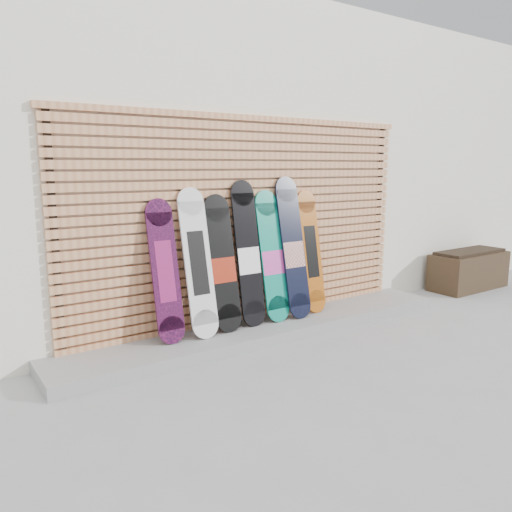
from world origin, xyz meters
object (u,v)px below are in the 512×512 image
at_px(snowboard_3, 248,255).
at_px(snowboard_1, 198,263).
at_px(snowboard_0, 165,271).
at_px(snowboard_2, 223,264).
at_px(planter_box, 468,270).
at_px(snowboard_5, 293,249).
at_px(snowboard_4, 272,257).
at_px(snowboard_6, 311,252).

bearing_deg(snowboard_3, snowboard_1, -177.88).
bearing_deg(snowboard_0, snowboard_2, -1.19).
distance_m(planter_box, snowboard_0, 4.74).
xyz_separation_m(planter_box, snowboard_2, (-4.09, 0.14, 0.52)).
relative_size(snowboard_0, snowboard_5, 0.88).
height_order(snowboard_0, snowboard_2, snowboard_2).
bearing_deg(snowboard_4, planter_box, -2.16).
distance_m(planter_box, snowboard_6, 2.96).
relative_size(snowboard_2, snowboard_3, 0.91).
relative_size(planter_box, snowboard_4, 0.90).
xyz_separation_m(snowboard_5, snowboard_6, (0.29, 0.04, -0.07)).
xyz_separation_m(snowboard_1, snowboard_2, (0.29, 0.01, -0.05)).
distance_m(snowboard_1, snowboard_4, 0.90).
distance_m(snowboard_3, snowboard_4, 0.31).
relative_size(snowboard_5, snowboard_6, 1.11).
height_order(snowboard_1, snowboard_2, snowboard_1).
relative_size(snowboard_2, snowboard_4, 0.98).
height_order(planter_box, snowboard_4, snowboard_4).
height_order(snowboard_0, snowboard_6, snowboard_6).
relative_size(snowboard_1, snowboard_5, 0.94).
xyz_separation_m(snowboard_2, snowboard_6, (1.18, 0.01, 0.01)).
distance_m(snowboard_0, snowboard_4, 1.24).
relative_size(planter_box, snowboard_3, 0.83).
relative_size(snowboard_0, snowboard_3, 0.90).
xyz_separation_m(snowboard_1, snowboard_4, (0.90, 0.01, -0.04)).
bearing_deg(snowboard_1, snowboard_4, 0.57).
xyz_separation_m(snowboard_3, snowboard_5, (0.57, -0.03, 0.01)).
distance_m(snowboard_5, snowboard_6, 0.30).
relative_size(snowboard_3, snowboard_4, 1.08).
bearing_deg(snowboard_1, snowboard_3, 2.12).
distance_m(snowboard_0, snowboard_2, 0.62).
relative_size(snowboard_0, snowboard_1, 0.93).
distance_m(snowboard_0, snowboard_5, 1.51).
xyz_separation_m(snowboard_1, snowboard_5, (1.17, -0.01, 0.03)).
distance_m(snowboard_4, snowboard_6, 0.56).
height_order(snowboard_0, snowboard_5, snowboard_5).
bearing_deg(snowboard_2, snowboard_0, 178.81).
bearing_deg(snowboard_4, snowboard_2, 179.60).
relative_size(planter_box, snowboard_2, 0.92).
relative_size(planter_box, snowboard_1, 0.87).
bearing_deg(snowboard_6, snowboard_0, 179.99).
bearing_deg(snowboard_4, snowboard_1, -179.43).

